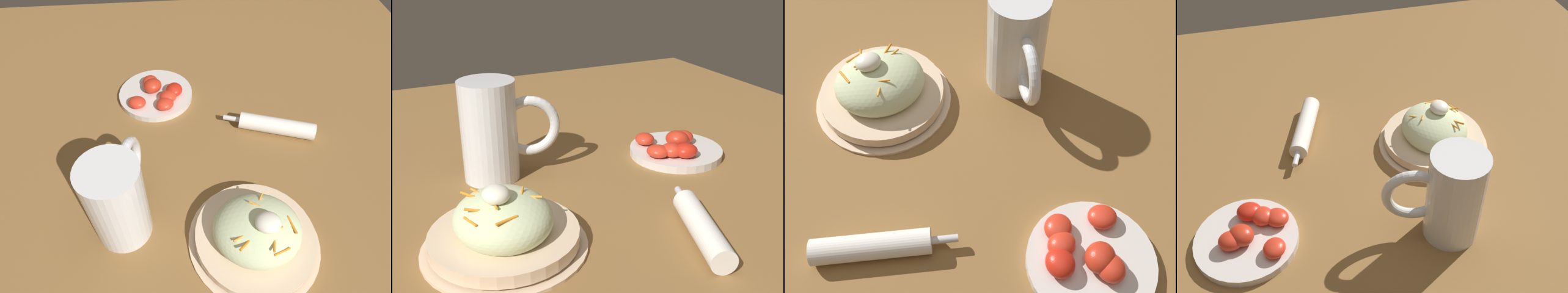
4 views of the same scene
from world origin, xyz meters
TOP-DOWN VIEW (x-y plane):
  - ground_plane at (0.00, 0.00)m, footprint 1.43×1.43m
  - salad_plate at (-0.13, 0.14)m, footprint 0.22×0.22m
  - beer_mug at (0.09, 0.09)m, footprint 0.09×0.16m
  - napkin_roll at (-0.22, -0.10)m, footprint 0.19×0.08m
  - tomato_plate at (0.03, -0.23)m, footprint 0.17×0.17m

SIDE VIEW (x-z plane):
  - ground_plane at x=0.00m, z-range 0.00..0.00m
  - tomato_plate at x=0.03m, z-range -0.01..0.04m
  - napkin_roll at x=-0.22m, z-range 0.00..0.04m
  - salad_plate at x=-0.13m, z-range -0.02..0.08m
  - beer_mug at x=0.09m, z-range -0.01..0.16m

